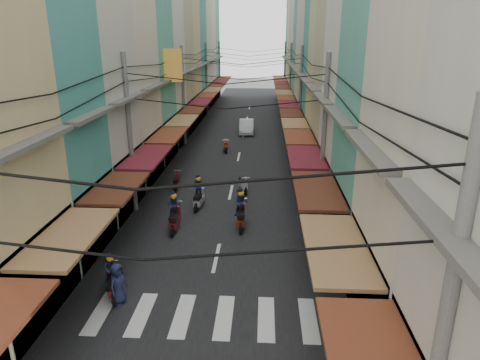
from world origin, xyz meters
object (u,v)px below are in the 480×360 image
(market_umbrella, at_px, (392,256))
(traffic_sign, at_px, (341,241))
(bicycle, at_px, (351,224))
(white_car, at_px, (246,133))

(market_umbrella, xyz_separation_m, traffic_sign, (-1.38, 1.47, -0.26))
(bicycle, bearing_deg, market_umbrella, 178.88)
(white_car, bearing_deg, bicycle, -75.36)
(white_car, bearing_deg, traffic_sign, -81.94)
(market_umbrella, bearing_deg, white_car, 101.94)
(traffic_sign, bearing_deg, white_car, 99.71)
(white_car, bearing_deg, market_umbrella, -79.71)
(bicycle, distance_m, market_umbrella, 7.42)
(white_car, distance_m, traffic_sign, 26.99)
(bicycle, distance_m, traffic_sign, 6.14)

